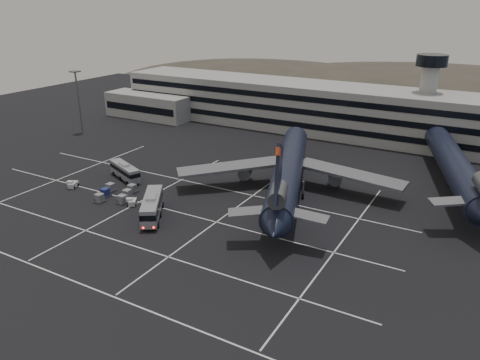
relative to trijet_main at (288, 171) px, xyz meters
name	(u,v)px	position (x,y,z in m)	size (l,w,h in m)	color
ground	(150,216)	(-17.93, -21.85, -5.25)	(260.00, 260.00, 0.00)	black
lane_markings	(156,216)	(-16.98, -21.13, -5.24)	(90.00, 55.62, 0.01)	silver
terminal	(292,106)	(-20.88, 49.29, 1.68)	(125.00, 26.00, 24.00)	gray
hills	(415,111)	(0.06, 148.15, -17.32)	(352.00, 180.00, 44.00)	#38332B
lightpole_left	(78,93)	(-72.93, 13.15, 6.57)	(2.40, 2.40, 18.28)	slate
trijet_main	(288,171)	(0.00, 0.00, 0.00)	(44.70, 55.90, 18.08)	black
trijet_far	(455,165)	(28.77, 20.02, 0.18)	(25.21, 56.52, 18.08)	black
bus_near	(152,205)	(-17.17, -21.92, -2.86)	(9.12, 11.92, 4.37)	#95979D
bus_far	(125,171)	(-34.96, -9.70, -3.20)	(10.71, 6.44, 3.74)	#95979D
tug_a	(73,185)	(-41.23, -18.96, -4.55)	(2.30, 2.82, 1.58)	#BCBCB7
tug_b	(132,202)	(-24.08, -19.61, -4.57)	(2.48, 2.76, 1.53)	#BCBCB7
uld_cluster	(116,193)	(-29.63, -18.22, -4.41)	(8.83, 9.51, 1.73)	#2D2D30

